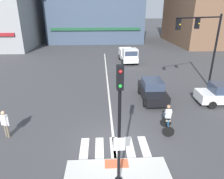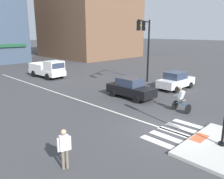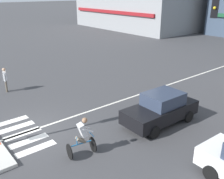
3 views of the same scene
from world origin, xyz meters
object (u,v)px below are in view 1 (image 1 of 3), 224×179
Objects in this scene: traffic_light_mast at (205,39)px; car_black_eastbound_mid at (152,90)px; pickup_truck_white_eastbound_distant at (128,55)px; pedestrian_at_curb_left at (5,122)px; cyclist at (168,118)px; signal_pole at (119,119)px; car_white_cross_right at (224,94)px.

traffic_light_mast is 1.57× the size of car_black_eastbound_mid.
traffic_light_mast is 1.25× the size of pickup_truck_white_eastbound_distant.
traffic_light_mast is 16.12m from pedestrian_at_curb_left.
traffic_light_mast reaches higher than car_black_eastbound_mid.
cyclist is (0.14, -16.86, -0.11)m from pickup_truck_white_eastbound_distant.
car_black_eastbound_mid is 10.58m from pedestrian_at_curb_left.
traffic_light_mast is at bearing 24.31° from car_black_eastbound_mid.
pickup_truck_white_eastbound_distant is 16.86m from cyclist.
cyclist is at bearing -125.98° from traffic_light_mast.
traffic_light_mast is at bearing 25.70° from pedestrian_at_curb_left.
signal_pole reaches higher than car_black_eastbound_mid.
pickup_truck_white_eastbound_distant reaches higher than pedestrian_at_curb_left.
car_white_cross_right and car_black_eastbound_mid have the same top height.
pickup_truck_white_eastbound_distant is at bearing 91.57° from car_black_eastbound_mid.
traffic_light_mast is at bearing 52.52° from signal_pole.
signal_pole is 13.41m from traffic_light_mast.
pickup_truck_white_eastbound_distant is (-5.03, 10.14, -3.53)m from traffic_light_mast.
pickup_truck_white_eastbound_distant is at bearing 61.67° from pedestrian_at_curb_left.
traffic_light_mast is 11.85m from pickup_truck_white_eastbound_distant.
cyclist is 9.29m from pedestrian_at_curb_left.
signal_pole is at bearing -139.81° from car_white_cross_right.
traffic_light_mast is 1.56× the size of car_white_cross_right.
car_black_eastbound_mid is at bearing 26.38° from pedestrian_at_curb_left.
cyclist is (-4.88, -6.73, -3.64)m from traffic_light_mast.
signal_pole is 5.52m from cyclist.
car_black_eastbound_mid is 12.26m from pickup_truck_white_eastbound_distant.
pickup_truck_white_eastbound_distant is 19.26m from pedestrian_at_curb_left.
car_black_eastbound_mid is at bearing -88.43° from pickup_truck_white_eastbound_distant.
signal_pole is 9.43m from car_black_eastbound_mid.
traffic_light_mast is 4.94m from car_white_cross_right.
car_black_eastbound_mid is 2.48× the size of pedestrian_at_curb_left.
signal_pole is at bearing -31.87° from pedestrian_at_curb_left.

